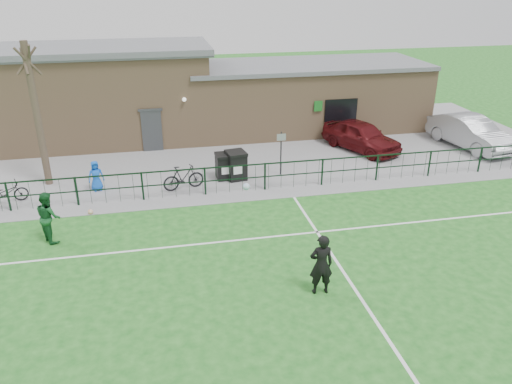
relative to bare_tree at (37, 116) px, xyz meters
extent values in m
plane|color=#1A5A1A|center=(8.00, -10.50, -3.00)|extent=(90.00, 90.00, 0.00)
cube|color=gray|center=(8.00, 3.00, -2.99)|extent=(34.00, 13.00, 0.02)
cube|color=white|center=(8.00, -2.70, -3.00)|extent=(28.00, 0.10, 0.01)
cube|color=white|center=(8.00, -6.50, -3.00)|extent=(28.00, 0.10, 0.01)
cube|color=white|center=(10.00, -10.50, -3.00)|extent=(0.10, 16.00, 0.01)
cube|color=black|center=(8.00, -2.50, -2.40)|extent=(28.00, 0.10, 1.20)
cylinder|color=#423328|center=(0.00, 0.00, 0.00)|extent=(0.30, 0.30, 6.00)
cube|color=black|center=(8.02, -1.06, -2.40)|extent=(0.90, 0.99, 1.17)
cube|color=black|center=(7.52, -0.93, -2.45)|extent=(0.73, 0.82, 1.05)
cylinder|color=black|center=(10.06, -0.99, -1.98)|extent=(0.07, 0.07, 2.00)
imported|color=#4F0E11|center=(14.90, 1.46, -2.23)|extent=(3.44, 4.71, 1.49)
imported|color=#96989D|center=(20.56, 0.72, -2.18)|extent=(2.56, 5.10, 1.61)
imported|color=black|center=(-1.28, -1.80, -2.54)|extent=(1.76, 1.19, 0.87)
imported|color=black|center=(5.67, -1.77, -2.45)|extent=(1.82, 0.87, 1.05)
imported|color=blue|center=(2.11, -1.14, -2.34)|extent=(0.71, 0.56, 1.28)
imported|color=black|center=(8.95, -9.94, -2.07)|extent=(0.70, 0.48, 1.85)
sphere|color=white|center=(7.31, -7.38, -0.63)|extent=(0.22, 0.22, 0.22)
imported|color=#165025|center=(0.94, -5.18, -2.11)|extent=(1.01, 1.08, 1.77)
sphere|color=white|center=(2.03, -3.41, -2.90)|extent=(0.20, 0.20, 0.20)
cube|color=tan|center=(8.00, 6.00, -1.25)|extent=(24.00, 5.00, 3.50)
cube|color=tan|center=(1.76, 6.00, 1.10)|extent=(11.52, 5.00, 1.20)
cube|color=#515357|center=(1.76, 6.00, 1.82)|extent=(12.02, 5.40, 0.28)
cube|color=#515357|center=(13.28, 6.00, 0.60)|extent=(13.44, 5.30, 0.22)
cube|color=#383A3D|center=(4.50, 3.47, -1.95)|extent=(1.00, 0.08, 2.10)
cube|color=black|center=(14.50, 3.47, -1.40)|extent=(1.80, 0.08, 1.20)
cube|color=#19661E|center=(13.20, 3.42, -1.10)|extent=(0.45, 0.04, 0.55)
camera|label=1|loc=(4.75, -21.24, 5.48)|focal=35.00mm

